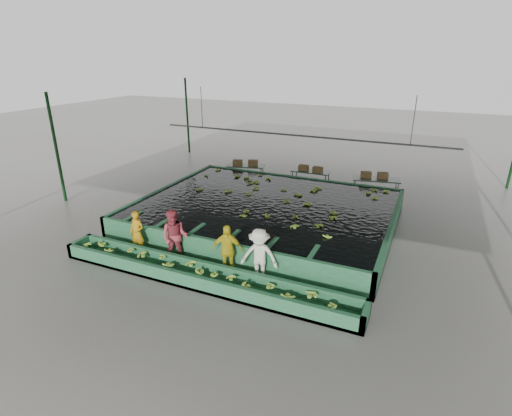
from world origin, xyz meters
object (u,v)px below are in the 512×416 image
at_px(worker_b, 175,237).
at_px(worker_d, 259,256).
at_px(box_stack_left, 245,165).
at_px(sorting_trough, 201,276).
at_px(box_stack_mid, 310,171).
at_px(flotation_tank, 266,212).
at_px(packing_table_mid, 310,179).
at_px(worker_a, 137,233).
at_px(box_stack_right, 374,178).
at_px(worker_c, 227,250).
at_px(packing_table_right, 375,188).
at_px(packing_table_left, 245,173).

xyz_separation_m(worker_b, worker_d, (3.04, 0.00, -0.05)).
height_order(worker_d, box_stack_left, worker_d).
distance_m(sorting_trough, box_stack_mid, 10.26).
xyz_separation_m(flotation_tank, packing_table_mid, (0.32, 5.21, -0.01)).
bearing_deg(box_stack_mid, packing_table_mid, 95.19).
xyz_separation_m(worker_a, box_stack_mid, (3.35, 9.44, 0.10)).
bearing_deg(flotation_tank, box_stack_right, 54.38).
relative_size(sorting_trough, box_stack_mid, 7.98).
distance_m(flotation_tank, worker_a, 5.27).
distance_m(worker_c, box_stack_right, 9.72).
bearing_deg(worker_c, packing_table_right, 52.61).
xyz_separation_m(sorting_trough, worker_a, (-3.03, 0.80, 0.53)).
distance_m(worker_a, packing_table_mid, 10.09).
bearing_deg(worker_c, box_stack_left, 93.81).
height_order(worker_b, box_stack_left, worker_b).
xyz_separation_m(worker_b, packing_table_left, (-1.73, 9.03, -0.48)).
bearing_deg(sorting_trough, box_stack_mid, 88.19).
relative_size(flotation_tank, packing_table_mid, 5.16).
relative_size(flotation_tank, sorting_trough, 1.00).
distance_m(worker_a, worker_b, 1.57).
xyz_separation_m(packing_table_left, packing_table_mid, (3.50, 0.49, -0.02)).
bearing_deg(sorting_trough, box_stack_left, 107.96).
distance_m(sorting_trough, packing_table_left, 10.33).
bearing_deg(box_stack_right, worker_c, -108.27).
height_order(worker_c, box_stack_right, worker_c).
bearing_deg(box_stack_right, packing_table_mid, 175.02).
distance_m(worker_b, box_stack_mid, 9.60).
height_order(flotation_tank, packing_table_left, packing_table_left).
bearing_deg(box_stack_left, worker_d, -62.09).
bearing_deg(worker_a, packing_table_right, 56.81).
height_order(worker_d, box_stack_right, worker_d).
xyz_separation_m(packing_table_right, box_stack_right, (-0.12, 0.06, 0.50)).
height_order(worker_d, packing_table_left, worker_d).
xyz_separation_m(worker_d, packing_table_mid, (-1.27, 9.51, -0.44)).
distance_m(flotation_tank, box_stack_left, 5.66).
distance_m(packing_table_right, box_stack_mid, 3.36).
bearing_deg(box_stack_left, box_stack_mid, 7.61).
bearing_deg(worker_b, worker_d, -14.79).
bearing_deg(packing_table_left, box_stack_left, -69.04).
xyz_separation_m(worker_d, box_stack_right, (1.95, 9.23, 0.11)).
relative_size(flotation_tank, worker_d, 5.66).
xyz_separation_m(sorting_trough, packing_table_right, (3.65, 9.97, 0.24)).
relative_size(sorting_trough, worker_d, 5.66).
height_order(packing_table_mid, packing_table_right, packing_table_right).
height_order(worker_c, packing_table_right, worker_c).
bearing_deg(packing_table_left, box_stack_mid, 6.65).
distance_m(sorting_trough, box_stack_left, 10.29).
height_order(worker_a, worker_b, worker_b).
distance_m(worker_a, packing_table_right, 11.35).
xyz_separation_m(worker_c, box_stack_left, (-3.65, 8.97, 0.06)).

